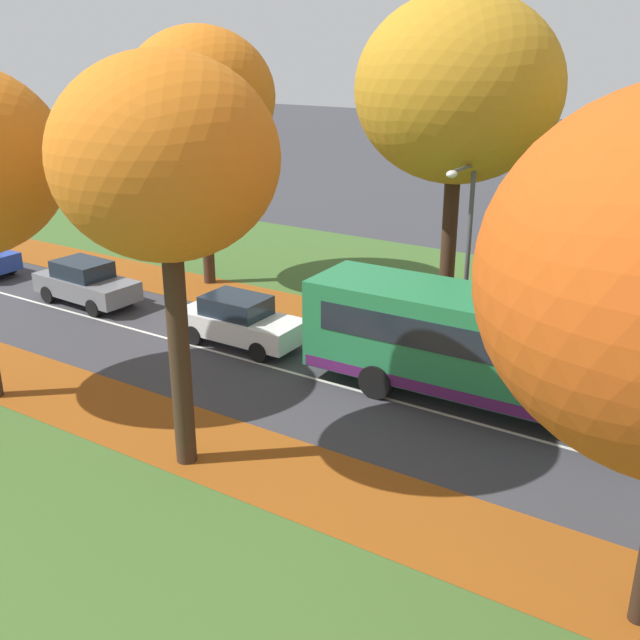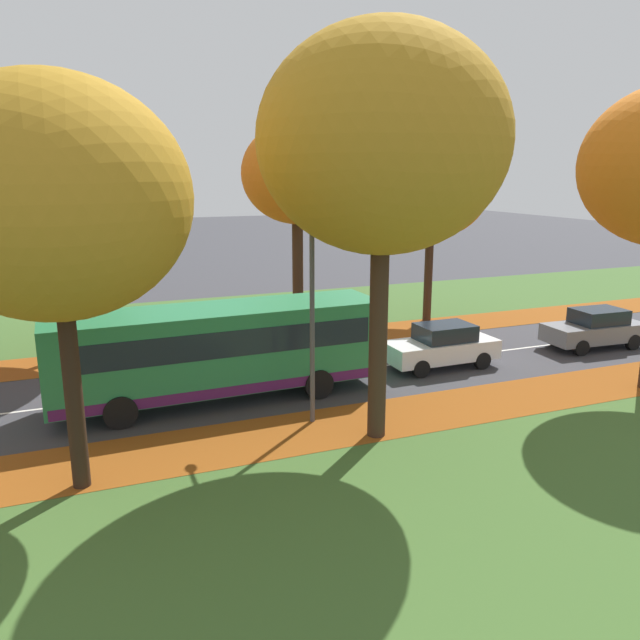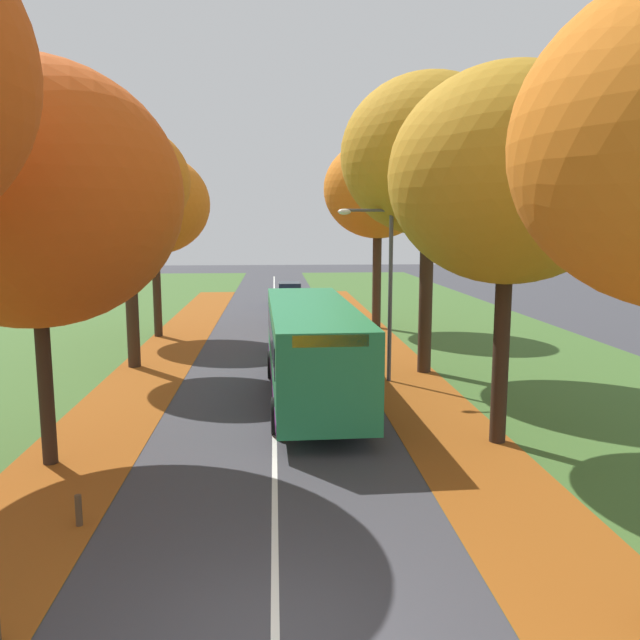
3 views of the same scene
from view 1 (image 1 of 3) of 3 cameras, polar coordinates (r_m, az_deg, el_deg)
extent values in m
cube|color=#8C4714|center=(17.18, -1.59, -11.94)|extent=(2.80, 60.00, 0.00)
cube|color=#3D6028|center=(30.81, 3.61, 3.10)|extent=(12.00, 90.00, 0.01)
cube|color=#8C4714|center=(24.48, 10.60, -1.94)|extent=(2.80, 60.00, 0.00)
cube|color=silver|center=(23.68, -7.37, -2.56)|extent=(0.12, 80.00, 0.01)
cylinder|color=#382619|center=(16.91, -10.64, -2.81)|extent=(0.47, 0.47, 5.26)
ellipsoid|color=orange|center=(15.73, -11.70, 12.02)|extent=(4.68, 4.68, 4.21)
cylinder|color=#382619|center=(24.80, 9.74, 5.10)|extent=(0.49, 0.49, 5.49)
ellipsoid|color=#B27F1E|center=(23.97, 10.49, 16.94)|extent=(6.30, 6.30, 5.67)
cylinder|color=#382619|center=(30.05, -8.63, 7.54)|extent=(0.46, 0.46, 5.15)
ellipsoid|color=orange|center=(29.37, -9.14, 16.49)|extent=(5.63, 5.63, 5.07)
cylinder|color=#47474C|center=(22.88, 11.17, 4.35)|extent=(0.14, 0.14, 6.00)
cylinder|color=#47474C|center=(21.52, 10.88, 11.29)|extent=(1.60, 0.10, 0.10)
ellipsoid|color=silver|center=(20.80, 10.02, 10.89)|extent=(0.44, 0.28, 0.20)
cube|color=#237A47|center=(20.11, 13.21, -1.92)|extent=(2.76, 10.46, 2.50)
cube|color=#19232D|center=(19.97, 13.30, -0.86)|extent=(2.77, 9.21, 0.80)
cube|color=#4C1951|center=(20.54, 12.97, -4.68)|extent=(2.77, 10.25, 0.32)
cylinder|color=black|center=(21.07, 22.33, -5.65)|extent=(0.32, 0.97, 0.96)
cylinder|color=black|center=(18.95, 21.05, -8.47)|extent=(0.32, 0.97, 0.96)
cylinder|color=black|center=(22.54, 7.05, -2.46)|extent=(0.32, 0.97, 0.96)
cylinder|color=black|center=(20.58, 4.28, -4.68)|extent=(0.32, 0.97, 0.96)
cube|color=silver|center=(24.07, -6.07, -0.40)|extent=(1.73, 4.21, 0.70)
cube|color=#19232D|center=(23.94, -6.41, 1.13)|extent=(1.46, 2.03, 0.60)
cylinder|color=black|center=(24.05, -2.45, -1.21)|extent=(0.22, 0.64, 0.64)
cylinder|color=black|center=(22.89, -4.68, -2.43)|extent=(0.22, 0.64, 0.64)
cylinder|color=black|center=(25.53, -7.26, -0.04)|extent=(0.22, 0.64, 0.64)
cylinder|color=black|center=(24.44, -9.58, -1.13)|extent=(0.22, 0.64, 0.64)
cube|color=slate|center=(29.04, -17.34, 2.46)|extent=(1.90, 4.28, 0.70)
cube|color=#19232D|center=(28.97, -17.66, 3.73)|extent=(1.54, 2.08, 0.60)
cylinder|color=black|center=(28.63, -14.44, 1.76)|extent=(0.25, 0.65, 0.64)
cylinder|color=black|center=(27.71, -16.87, 0.89)|extent=(0.25, 0.65, 0.64)
cylinder|color=black|center=(30.59, -17.63, 2.64)|extent=(0.25, 0.65, 0.64)
cylinder|color=black|center=(29.74, -20.00, 1.85)|extent=(0.25, 0.65, 0.64)
cylinder|color=black|center=(34.07, -22.55, 3.81)|extent=(0.22, 0.64, 0.64)
camera|label=2|loc=(36.50, 30.81, 14.47)|focal=35.00mm
camera|label=3|loc=(21.48, 68.69, -3.21)|focal=35.00mm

